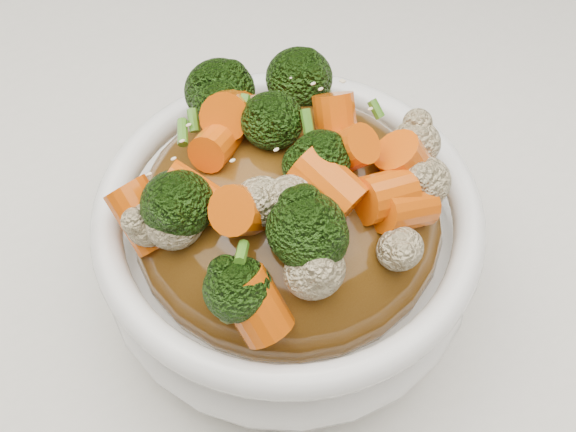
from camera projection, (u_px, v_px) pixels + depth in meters
tablecloth at (325, 293)px, 0.49m from camera, size 1.20×0.80×0.04m
bowl at (288, 248)px, 0.44m from camera, size 0.27×0.27×0.08m
sauce_base at (288, 219)px, 0.42m from camera, size 0.21×0.21×0.09m
carrots at (288, 146)px, 0.37m from camera, size 0.21×0.21×0.05m
broccoli at (288, 147)px, 0.37m from camera, size 0.21×0.21×0.04m
cauliflower at (288, 150)px, 0.37m from camera, size 0.21×0.21×0.03m
scallions at (288, 145)px, 0.37m from camera, size 0.16×0.16×0.02m
sesame_seeds at (288, 145)px, 0.37m from camera, size 0.19×0.19×0.01m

